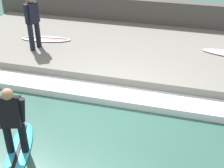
% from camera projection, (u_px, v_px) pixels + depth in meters
% --- Properties ---
extents(ground_plane, '(28.00, 28.00, 0.00)m').
position_uv_depth(ground_plane, '(108.00, 117.00, 7.34)').
color(ground_plane, '#2D564C').
extents(concrete_ledge, '(4.40, 11.95, 0.40)m').
position_uv_depth(concrete_ledge, '(137.00, 52.00, 10.07)').
color(concrete_ledge, slate).
rests_on(concrete_ledge, ground_plane).
extents(back_wall, '(0.50, 12.54, 1.26)m').
position_uv_depth(back_wall, '(151.00, 16.00, 11.90)').
color(back_wall, '#474442').
rests_on(back_wall, ground_plane).
extents(wave_foam_crest, '(0.75, 11.35, 0.18)m').
position_uv_depth(wave_foam_crest, '(117.00, 96.00, 7.98)').
color(wave_foam_crest, silver).
rests_on(wave_foam_crest, ground_plane).
extents(surfboard_riding, '(1.95, 1.01, 0.07)m').
position_uv_depth(surfboard_riding, '(19.00, 152.00, 6.27)').
color(surfboard_riding, '#2DADD1').
rests_on(surfboard_riding, ground_plane).
extents(surfer_riding, '(0.48, 0.59, 1.45)m').
position_uv_depth(surfer_riding, '(12.00, 118.00, 5.85)').
color(surfer_riding, black).
rests_on(surfer_riding, surfboard_riding).
extents(surfer_waiting_far, '(0.55, 0.33, 1.66)m').
position_uv_depth(surfer_waiting_far, '(32.00, 20.00, 9.36)').
color(surfer_waiting_far, black).
rests_on(surfer_waiting_far, concrete_ledge).
extents(surfboard_waiting_far, '(0.78, 1.74, 0.07)m').
position_uv_depth(surfboard_waiting_far, '(46.00, 39.00, 10.44)').
color(surfboard_waiting_far, silver).
rests_on(surfboard_waiting_far, concrete_ledge).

